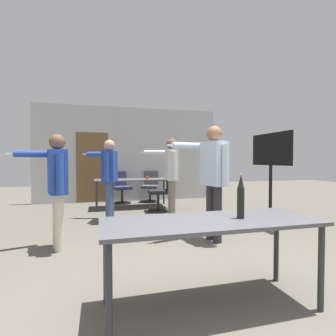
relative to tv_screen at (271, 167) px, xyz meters
name	(u,v)px	position (x,y,z in m)	size (l,w,h in m)	color
back_wall	(129,155)	(-2.22, 3.79, 0.30)	(5.48, 0.12, 2.83)	#B2B5B7
conference_table_near	(211,229)	(-2.22, -2.24, -0.44)	(1.81, 0.68, 0.74)	#4C4C51
conference_table_far	(133,182)	(-2.25, 2.60, -0.43)	(1.96, 0.81, 0.74)	#4C4C51
tv_screen	(271,167)	(0.00, 0.00, 0.00)	(0.44, 1.11, 1.74)	black
person_center_tall	(57,180)	(-3.68, -0.38, -0.14)	(0.82, 0.57, 1.59)	beige
person_right_polo	(171,170)	(-1.66, 1.02, -0.07)	(0.75, 0.61, 1.69)	slate
person_near_casual	(109,172)	(-2.92, 1.19, -0.11)	(0.71, 0.75, 1.65)	#3D4C75
person_far_watching	(213,171)	(-1.44, -0.58, -0.04)	(0.88, 0.60, 1.75)	#28282D
office_chair_far_right	(161,193)	(-1.66, 1.86, -0.66)	(0.57, 0.52, 0.94)	black
office_chair_far_left	(150,187)	(-1.63, 3.42, -0.68)	(0.60, 0.64, 0.91)	black
office_chair_mid_tucked	(121,189)	(-2.49, 3.38, -0.69)	(0.57, 0.62, 0.91)	black
beer_bottle	(241,197)	(-1.96, -2.26, -0.18)	(0.06, 0.06, 0.38)	black
drink_cup	(147,178)	(-1.90, 2.46, -0.32)	(0.07, 0.07, 0.09)	#E05123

